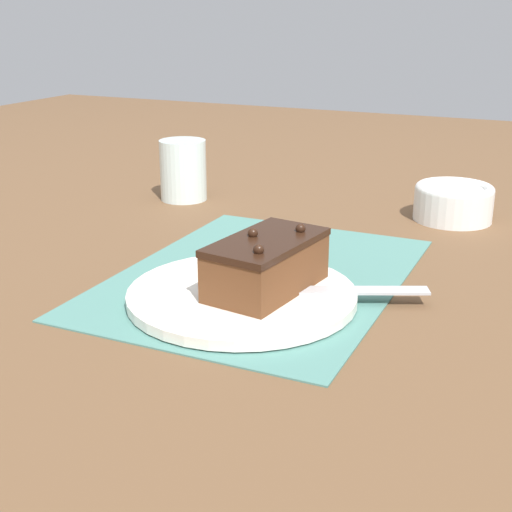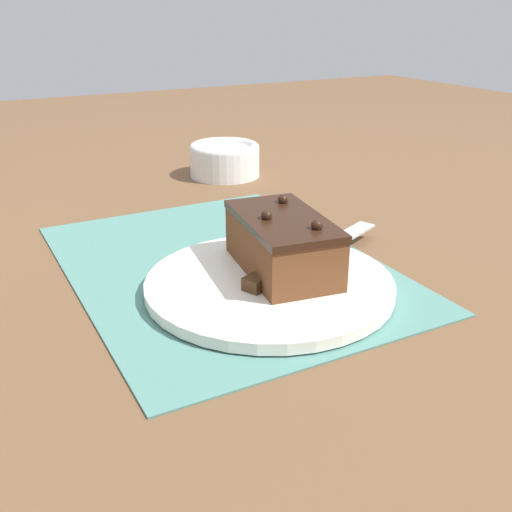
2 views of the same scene
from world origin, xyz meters
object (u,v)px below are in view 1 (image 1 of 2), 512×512
(cake_plate, at_px, (242,295))
(serving_knife, at_px, (280,287))
(chocolate_cake, at_px, (266,264))
(drinking_glass, at_px, (183,170))
(small_bowl, at_px, (454,201))

(cake_plate, distance_m, serving_knife, 0.05)
(chocolate_cake, relative_size, drinking_glass, 1.55)
(cake_plate, height_order, small_bowl, small_bowl)
(chocolate_cake, relative_size, small_bowl, 1.32)
(serving_knife, bearing_deg, chocolate_cake, -114.57)
(cake_plate, distance_m, chocolate_cake, 0.05)
(serving_knife, xyz_separation_m, drinking_glass, (-0.37, -0.34, 0.03))
(cake_plate, xyz_separation_m, small_bowl, (-0.45, 0.16, 0.02))
(drinking_glass, bearing_deg, small_bowl, 98.30)
(cake_plate, distance_m, drinking_glass, 0.49)
(cake_plate, bearing_deg, drinking_glass, -141.99)
(cake_plate, xyz_separation_m, chocolate_cake, (-0.01, 0.02, 0.04))
(drinking_glass, bearing_deg, serving_knife, 42.76)
(serving_knife, distance_m, drinking_glass, 0.50)
(drinking_glass, bearing_deg, chocolate_cake, 41.32)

